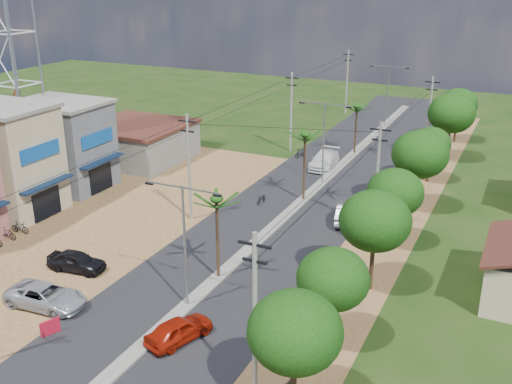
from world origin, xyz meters
TOP-DOWN VIEW (x-y plane):
  - ground at (0.00, 0.00)m, footprint 160.00×160.00m
  - road at (0.00, 15.00)m, footprint 12.00×110.00m
  - median at (0.00, 18.00)m, footprint 1.00×90.00m
  - dirt_lot_west at (-15.00, 8.00)m, footprint 18.00×46.00m
  - dirt_shoulder_east at (8.50, 15.00)m, footprint 5.00×90.00m
  - shophouse_cream at (-21.98, 7.00)m, footprint 9.00×6.40m
  - shophouse_grey at (-21.98, 14.00)m, footprint 9.00×6.40m
  - low_shed at (-21.00, 24.00)m, footprint 10.40×10.40m
  - tree_east_a at (9.50, -6.00)m, footprint 4.40×4.40m
  - tree_east_b at (9.30, 0.00)m, footprint 4.00×4.00m
  - tree_east_c at (9.70, 7.00)m, footprint 4.60×4.60m
  - tree_east_d at (9.40, 14.00)m, footprint 4.20×4.20m
  - tree_east_e at (9.60, 22.00)m, footprint 4.80×4.80m
  - tree_east_f at (9.20, 30.00)m, footprint 3.80×3.80m
  - tree_east_g at (9.80, 38.00)m, footprint 5.00×5.00m
  - tree_east_h at (9.50, 46.00)m, footprint 4.40×4.40m
  - palm_median_near at (0.00, 4.00)m, footprint 2.00×2.00m
  - palm_median_mid at (0.00, 20.00)m, footprint 2.00×2.00m
  - palm_median_far at (0.00, 36.00)m, footprint 2.00×2.00m
  - streetlight_near at (0.00, 0.00)m, footprint 5.10×0.18m
  - streetlight_mid at (0.00, 25.00)m, footprint 5.10×0.18m
  - streetlight_far at (0.00, 50.00)m, footprint 5.10×0.18m
  - utility_pole_w_b at (-7.00, 12.00)m, footprint 1.60×0.24m
  - utility_pole_w_c at (-7.00, 34.00)m, footprint 1.60×0.24m
  - utility_pole_w_d at (-7.00, 55.00)m, footprint 1.60×0.24m
  - utility_pole_e_a at (7.50, -6.00)m, footprint 1.60×0.24m
  - utility_pole_e_b at (7.50, 16.00)m, footprint 1.60×0.24m
  - utility_pole_e_c at (7.50, 38.00)m, footprint 1.60×0.24m
  - car_red_near at (1.50, -3.33)m, footprint 2.90×4.43m
  - car_silver_mid at (5.00, 17.12)m, footprint 2.60×5.03m
  - car_white_far at (-1.50, 29.92)m, footprint 2.68×5.79m
  - car_parked_silver at (-7.88, -3.78)m, footprint 5.30×2.71m
  - car_parked_dark at (-9.42, 0.75)m, footprint 4.32×2.16m
  - moto_rider_west_a at (-3.12, 17.72)m, footprint 0.61×1.71m
  - moto_rider_west_b at (-5.00, 32.09)m, footprint 1.07×1.86m
  - roadside_sign at (-5.50, -6.00)m, footprint 0.53×1.12m

SIDE VIEW (x-z plane):
  - ground at x=0.00m, z-range 0.00..0.00m
  - dirt_shoulder_east at x=8.50m, z-range 0.00..0.03m
  - dirt_lot_west at x=-15.00m, z-range 0.00..0.04m
  - road at x=0.00m, z-range 0.00..0.04m
  - median at x=0.00m, z-range 0.00..0.18m
  - moto_rider_west_a at x=-3.12m, z-range 0.00..0.90m
  - roadside_sign at x=-5.50m, z-range 0.00..0.98m
  - moto_rider_west_b at x=-5.00m, z-range 0.00..1.08m
  - car_red_near at x=1.50m, z-range 0.00..1.40m
  - car_parked_dark at x=-9.42m, z-range 0.00..1.41m
  - car_parked_silver at x=-7.88m, z-range 0.00..1.43m
  - car_silver_mid at x=5.00m, z-range 0.00..1.58m
  - car_white_far at x=-1.50m, z-range 0.00..1.64m
  - low_shed at x=-21.00m, z-range -0.01..3.94m
  - tree_east_f at x=9.20m, z-range 1.13..6.64m
  - tree_east_b at x=9.30m, z-range 1.20..7.03m
  - shophouse_grey at x=-21.98m, z-range 0.01..8.31m
  - tree_east_d at x=9.40m, z-range 1.27..7.41m
  - tree_east_a at x=9.50m, z-range 1.30..7.67m
  - tree_east_h at x=9.50m, z-range 1.38..7.90m
  - shophouse_cream at x=-21.98m, z-range 0.01..9.31m
  - utility_pole_w_b at x=-7.00m, z-range 0.26..9.26m
  - utility_pole_w_c at x=-7.00m, z-range 0.26..9.26m
  - utility_pole_w_d at x=-7.00m, z-range 0.26..9.26m
  - utility_pole_e_a at x=7.50m, z-range 0.26..9.26m
  - utility_pole_e_b at x=7.50m, z-range 0.26..9.26m
  - utility_pole_e_c at x=7.50m, z-range 0.26..9.26m
  - streetlight_near at x=0.00m, z-range 0.79..8.79m
  - streetlight_mid at x=0.00m, z-range 0.79..8.79m
  - streetlight_far at x=0.00m, z-range 0.79..8.79m
  - tree_east_c at x=9.70m, z-range 1.45..8.28m
  - tree_east_e at x=9.60m, z-range 1.52..8.66m
  - tree_east_g at x=9.80m, z-range 1.55..8.93m
  - palm_median_far at x=0.00m, z-range 2.34..8.19m
  - palm_median_near at x=0.00m, z-range 2.46..8.61m
  - palm_median_mid at x=0.00m, z-range 2.62..9.17m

